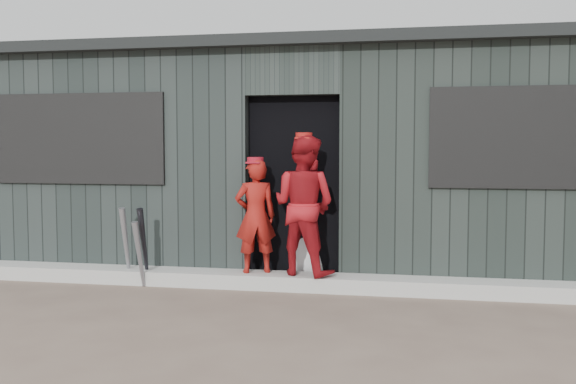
% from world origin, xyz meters
% --- Properties ---
extents(ground, '(80.00, 80.00, 0.00)m').
position_xyz_m(ground, '(0.00, 0.00, 0.00)').
color(ground, brown).
rests_on(ground, ground).
extents(curb, '(8.00, 0.36, 0.15)m').
position_xyz_m(curb, '(0.00, 1.82, 0.07)').
color(curb, '#A9A9A4').
rests_on(curb, ground).
extents(bat_left, '(0.07, 0.24, 0.82)m').
position_xyz_m(bat_left, '(-1.75, 1.75, 0.41)').
color(bat_left, gray).
rests_on(bat_left, ground).
extents(bat_mid, '(0.11, 0.21, 0.70)m').
position_xyz_m(bat_mid, '(-1.52, 1.57, 0.35)').
color(bat_mid, gray).
rests_on(bat_mid, ground).
extents(bat_right, '(0.07, 0.27, 0.83)m').
position_xyz_m(bat_right, '(-1.53, 1.72, 0.41)').
color(bat_right, black).
rests_on(bat_right, ground).
extents(player_red_left, '(0.50, 0.42, 1.18)m').
position_xyz_m(player_red_left, '(-0.35, 1.85, 0.74)').
color(player_red_left, maroon).
rests_on(player_red_left, curb).
extents(player_red_right, '(0.84, 0.75, 1.43)m').
position_xyz_m(player_red_right, '(0.15, 1.86, 0.86)').
color(player_red_right, '#A2131A').
rests_on(player_red_right, curb).
extents(player_grey_back, '(0.71, 0.57, 1.27)m').
position_xyz_m(player_grey_back, '(0.16, 2.27, 0.63)').
color(player_grey_back, silver).
rests_on(player_grey_back, ground).
extents(dugout, '(8.30, 3.30, 2.62)m').
position_xyz_m(dugout, '(-0.00, 3.50, 1.29)').
color(dugout, black).
rests_on(dugout, ground).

